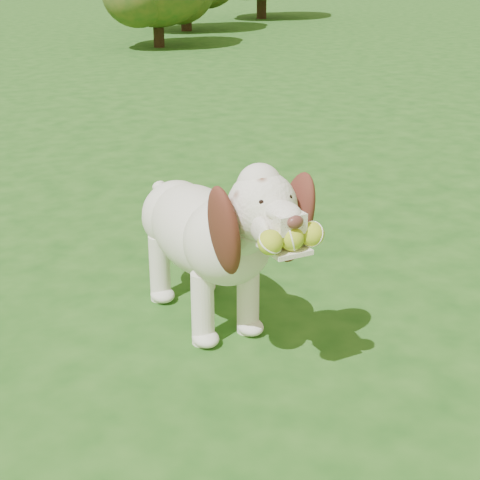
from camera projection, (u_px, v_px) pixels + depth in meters
ground at (187, 360)px, 2.89m from camera, size 80.00×80.00×0.00m
dog at (211, 230)px, 3.01m from camera, size 0.45×1.25×0.81m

